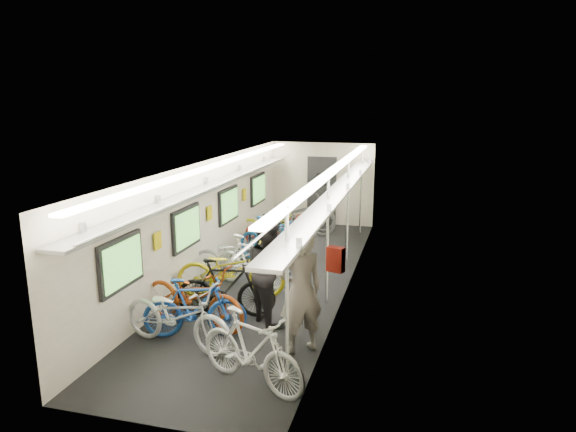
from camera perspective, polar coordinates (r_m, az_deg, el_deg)
The scene contains 18 objects.
train_car_shell at distance 10.97m, azimuth -2.26°, elevation 2.51°, with size 10.00×10.00×10.00m.
bicycle_0 at distance 7.91m, azimuth -12.20°, elevation -10.74°, with size 0.67×1.93×1.01m, color silver.
bicycle_1 at distance 8.17m, azimuth -10.32°, elevation -10.01°, with size 0.45×1.61×0.97m, color #1C4CAA.
bicycle_2 at distance 8.55m, azimuth -10.45°, elevation -8.71°, with size 0.69×1.98×1.04m, color #92370F.
bicycle_3 at distance 8.82m, azimuth -6.94°, elevation -7.95°, with size 0.48×1.70×1.02m, color black.
bicycle_4 at distance 9.62m, azimuth -6.35°, elevation -6.01°, with size 0.70×2.01×1.06m, color gold.
bicycle_5 at distance 10.16m, azimuth -4.22°, elevation -5.03°, with size 0.48×1.71×1.03m, color white.
bicycle_6 at distance 10.51m, azimuth -5.61°, elevation -4.53°, with size 0.66×1.90×1.00m, color #9E9FA2.
bicycle_7 at distance 11.44m, azimuth -1.82°, elevation -2.82°, with size 0.50×1.78×1.07m, color #19569B.
bicycle_8 at distance 12.27m, azimuth -1.35°, elevation -1.91°, with size 0.66×1.89×0.99m, color #9F2511.
bicycle_9 at distance 11.95m, azimuth -1.28°, elevation -2.27°, with size 0.48×1.68×1.01m, color black.
bicycle_10 at distance 12.93m, azimuth -1.83°, elevation -1.20°, with size 0.64×1.84×0.97m, color yellow.
bicycle_11 at distance 6.77m, azimuth -4.09°, elevation -14.65°, with size 0.48×1.71×1.03m, color silver.
bicycle_12 at distance 13.86m, azimuth 1.14°, elevation -0.01°, with size 0.71×2.03×1.07m, color #59585C.
bicycle_14 at distance 14.13m, azimuth 1.33°, elevation 0.21°, with size 0.70×2.00×1.05m, color #5B5C60.
passenger_near at distance 7.47m, azimuth 1.43°, elevation -8.34°, with size 0.68×0.45×1.86m, color gray.
passenger_mid at distance 8.47m, azimuth -2.18°, elevation -6.10°, with size 0.86×0.67×1.76m, color black.
backpack at distance 7.77m, azimuth 5.32°, elevation -4.82°, with size 0.26×0.14×0.38m, color #9D1A0F.
Camera 1 is at (2.78, -9.60, 3.65)m, focal length 32.00 mm.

